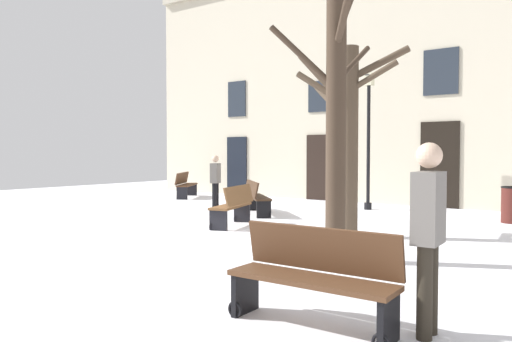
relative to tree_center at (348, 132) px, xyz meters
name	(u,v)px	position (x,y,z in m)	size (l,w,h in m)	color
ground_plane	(208,237)	(-2.20, -1.70, -2.08)	(31.05, 31.05, 0.00)	white
building_facade	(377,73)	(-2.19, 6.58, 2.20)	(19.41, 0.60, 8.47)	beige
tree_center	(348,132)	(0.00, 0.00, 0.00)	(2.15, 1.93, 3.75)	#4C3D2D
tree_right_of_center	(336,108)	(0.86, -2.16, 0.27)	(1.99, 2.31, 4.90)	#423326
streetlamp	(369,125)	(-1.60, 4.62, 0.39)	(0.30, 0.30, 4.05)	black
litter_bin	(512,205)	(2.30, 4.03, -1.64)	(0.50, 0.50, 0.86)	#4C1E19
bench_far_corner	(314,276)	(2.04, -4.88, -1.60)	(1.71, 0.53, 0.95)	#51331E
bench_near_center_tree	(186,184)	(-8.69, 4.29, -1.58)	(1.37, 1.81, 0.94)	#51331E
bench_back_to_back_right	(233,206)	(-2.68, -0.30, -1.61)	(0.91, 1.61, 0.93)	brown
bench_back_to_back_left	(256,196)	(-3.58, 1.79, -1.59)	(1.64, 1.61, 0.91)	#3D2819
person_near_bench	(215,179)	(-5.33, 2.13, -1.20)	(0.35, 0.43, 1.59)	black
person_strolling	(428,229)	(3.00, -4.51, -1.09)	(0.23, 0.39, 1.76)	#2D271E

